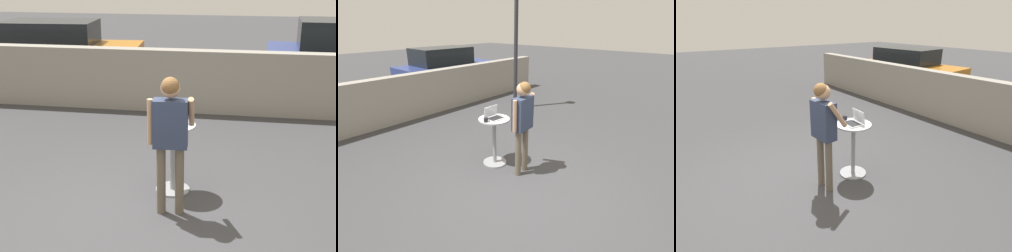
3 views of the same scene
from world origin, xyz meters
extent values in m
plane|color=#3D3D3F|center=(0.00, 0.00, 0.00)|extent=(50.00, 50.00, 0.00)
cube|color=gray|center=(0.00, 4.68, 0.65)|extent=(12.67, 0.35, 1.29)
cylinder|color=gray|center=(0.38, 0.97, 0.01)|extent=(0.47, 0.47, 0.03)
cylinder|color=gray|center=(0.38, 0.97, 0.48)|extent=(0.07, 0.07, 0.90)
cylinder|color=#B7B7BC|center=(0.38, 0.97, 0.94)|extent=(0.60, 0.60, 0.02)
cube|color=silver|center=(0.38, 0.94, 0.96)|extent=(0.34, 0.25, 0.02)
cube|color=black|center=(0.38, 0.94, 0.97)|extent=(0.30, 0.20, 0.00)
cube|color=silver|center=(0.39, 1.07, 1.07)|extent=(0.33, 0.06, 0.21)
cube|color=white|center=(0.39, 1.06, 1.07)|extent=(0.30, 0.05, 0.19)
cylinder|color=#232328|center=(0.15, 0.96, 0.99)|extent=(0.08, 0.08, 0.08)
torus|color=#232328|center=(0.20, 0.96, 1.00)|extent=(0.04, 0.01, 0.04)
cylinder|color=brown|center=(0.34, 0.34, 0.44)|extent=(0.11, 0.11, 0.88)
cylinder|color=brown|center=(0.56, 0.36, 0.44)|extent=(0.11, 0.11, 0.88)
cube|color=#2D3851|center=(0.45, 0.35, 1.17)|extent=(0.42, 0.23, 0.58)
sphere|color=tan|center=(0.45, 0.35, 1.60)|extent=(0.23, 0.23, 0.23)
sphere|color=brown|center=(0.45, 0.32, 1.63)|extent=(0.21, 0.21, 0.21)
cylinder|color=tan|center=(0.21, 0.33, 1.19)|extent=(0.07, 0.07, 0.55)
cylinder|color=tan|center=(0.68, 0.45, 1.30)|extent=(0.09, 0.33, 0.42)
cube|color=#B76B19|center=(-3.57, 6.87, 0.64)|extent=(4.35, 1.94, 0.68)
cube|color=black|center=(-3.78, 6.85, 1.28)|extent=(2.43, 1.60, 0.60)
cylinder|color=black|center=(-2.32, 7.74, 0.34)|extent=(0.69, 0.27, 0.67)
cylinder|color=black|center=(-2.20, 6.19, 0.34)|extent=(0.69, 0.27, 0.67)
cylinder|color=black|center=(-4.94, 7.55, 0.34)|extent=(0.69, 0.27, 0.67)
cylinder|color=black|center=(-4.82, 6.00, 0.34)|extent=(0.69, 0.27, 0.67)
camera|label=1|loc=(1.28, -4.74, 2.92)|focal=50.00mm
camera|label=2|loc=(-3.00, -2.25, 2.64)|focal=28.00mm
camera|label=3|loc=(3.58, -1.53, 2.52)|focal=28.00mm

